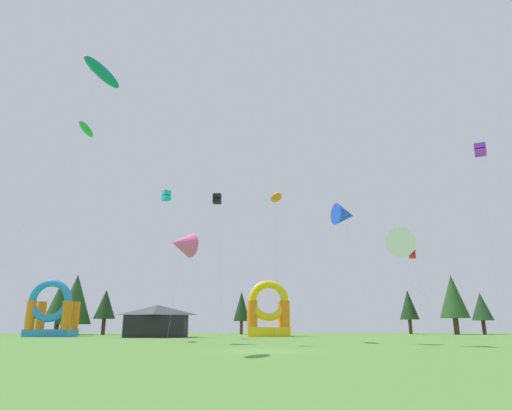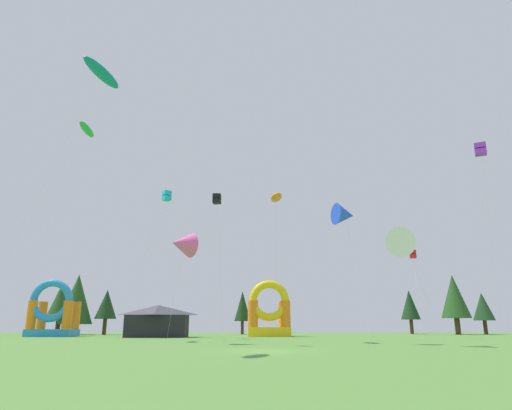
{
  "view_description": "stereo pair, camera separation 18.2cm",
  "coord_description": "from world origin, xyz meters",
  "views": [
    {
      "loc": [
        -1.52,
        -27.89,
        1.59
      ],
      "look_at": [
        0.0,
        11.31,
        12.22
      ],
      "focal_mm": 30.84,
      "sensor_mm": 36.0,
      "label": 1
    },
    {
      "loc": [
        -1.34,
        -27.9,
        1.59
      ],
      "look_at": [
        0.0,
        11.31,
        12.22
      ],
      "focal_mm": 30.84,
      "sensor_mm": 36.0,
      "label": 2
    }
  ],
  "objects": [
    {
      "name": "kite_green_parafoil",
      "position": [
        -18.6,
        17.53,
        22.4
      ],
      "size": [
        1.69,
        11.07,
        23.11
      ],
      "color": "green",
      "rests_on": "ground_plane"
    },
    {
      "name": "inflatable_blue_arch",
      "position": [
        -25.81,
        31.8,
        2.72
      ],
      "size": [
        5.67,
        4.18,
        7.21
      ],
      "color": "#268CD8",
      "rests_on": "ground_plane"
    },
    {
      "name": "tree_row_1",
      "position": [
        -28.63,
        41.09,
        5.0
      ],
      "size": [
        3.69,
        3.69,
        7.65
      ],
      "color": "#4C331E",
      "rests_on": "ground_plane"
    },
    {
      "name": "kite_cyan_box",
      "position": [
        -10.6,
        24.52,
        16.86
      ],
      "size": [
        4.82,
        3.76,
        17.48
      ],
      "color": "#19B7CC",
      "rests_on": "ground_plane"
    },
    {
      "name": "tree_row_6",
      "position": [
        32.2,
        41.3,
        5.74
      ],
      "size": [
        4.41,
        4.41,
        9.12
      ],
      "color": "#4C331E",
      "rests_on": "ground_plane"
    },
    {
      "name": "inflatable_orange_dome",
      "position": [
        2.39,
        31.64,
        2.6
      ],
      "size": [
        5.48,
        4.55,
        7.14
      ],
      "color": "yellow",
      "rests_on": "ground_plane"
    },
    {
      "name": "tree_row_5",
      "position": [
        26.61,
        45.55,
        4.58
      ],
      "size": [
        3.09,
        3.09,
        7.0
      ],
      "color": "#4C331E",
      "rests_on": "ground_plane"
    },
    {
      "name": "kite_black_box",
      "position": [
        -3.42,
        7.87,
        11.75
      ],
      "size": [
        0.96,
        5.38,
        12.19
      ],
      "color": "black",
      "rests_on": "ground_plane"
    },
    {
      "name": "tree_row_3",
      "position": [
        -21.9,
        41.72,
        4.45
      ],
      "size": [
        3.22,
        3.22,
        6.68
      ],
      "color": "#4C331E",
      "rests_on": "ground_plane"
    },
    {
      "name": "kite_orange_parafoil",
      "position": [
        2.07,
        13.44,
        13.58
      ],
      "size": [
        1.35,
        4.79,
        14.09
      ],
      "color": "orange",
      "rests_on": "ground_plane"
    },
    {
      "name": "kite_teal_parafoil",
      "position": [
        -10.85,
        -1.35,
        17.9
      ],
      "size": [
        4.26,
        7.8,
        18.66
      ],
      "color": "#0C7F7A",
      "rests_on": "ground_plane"
    },
    {
      "name": "tree_row_2",
      "position": [
        -26.45,
        41.66,
        5.23
      ],
      "size": [
        5.13,
        5.13,
        8.99
      ],
      "color": "#4C331E",
      "rests_on": "ground_plane"
    },
    {
      "name": "kite_pink_delta",
      "position": [
        -6.46,
        9.72,
        8.23
      ],
      "size": [
        2.88,
        2.91,
        9.32
      ],
      "color": "#EA599E",
      "rests_on": "ground_plane"
    },
    {
      "name": "tree_row_4",
      "position": [
        -1.04,
        43.41,
        4.25
      ],
      "size": [
        2.59,
        2.59,
        6.6
      ],
      "color": "#4C331E",
      "rests_on": "ground_plane"
    },
    {
      "name": "kite_red_box",
      "position": [
        18.79,
        22.62,
        9.47
      ],
      "size": [
        1.51,
        3.63,
        9.95
      ],
      "color": "red",
      "rests_on": "ground_plane"
    },
    {
      "name": "ground_plane",
      "position": [
        0.0,
        0.0,
        0.0
      ],
      "size": [
        120.0,
        120.0,
        0.0
      ],
      "primitive_type": "plane",
      "color": "#548438"
    },
    {
      "name": "kite_blue_delta",
      "position": [
        7.84,
        9.77,
        10.96
      ],
      "size": [
        2.26,
        4.13,
        11.97
      ],
      "color": "blue",
      "rests_on": "ground_plane"
    },
    {
      "name": "tree_row_7",
      "position": [
        36.97,
        42.07,
        4.2
      ],
      "size": [
        3.25,
        3.25,
        6.4
      ],
      "color": "#4C331E",
      "rests_on": "ground_plane"
    },
    {
      "name": "kite_white_delta",
      "position": [
        11.62,
        6.09,
        7.9
      ],
      "size": [
        3.54,
        3.45,
        9.27
      ],
      "color": "white",
      "rests_on": "ground_plane"
    },
    {
      "name": "kite_purple_box",
      "position": [
        18.73,
        5.9,
        15.76
      ],
      "size": [
        3.51,
        6.14,
        16.27
      ],
      "color": "purple",
      "rests_on": "ground_plane"
    },
    {
      "name": "festival_tent",
      "position": [
        -11.53,
        28.32,
        1.92
      ],
      "size": [
        7.21,
        4.29,
        3.83
      ],
      "color": "black",
      "rests_on": "ground_plane"
    }
  ]
}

